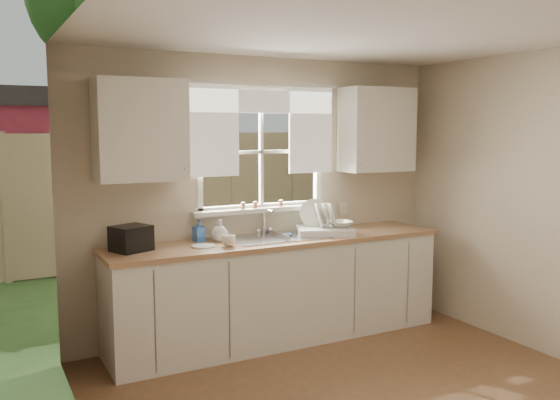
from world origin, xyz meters
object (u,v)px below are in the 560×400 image
soap_bottle_a (316,218)px  black_appliance (131,238)px  dish_rack (324,228)px  cup (229,241)px

soap_bottle_a → black_appliance: soap_bottle_a is taller
black_appliance → soap_bottle_a: bearing=-20.2°
dish_rack → soap_bottle_a: bearing=89.0°
soap_bottle_a → dish_rack: bearing=-97.4°
dish_rack → black_appliance: bearing=177.1°
dish_rack → cup: (-0.98, -0.09, -0.02)m
black_appliance → dish_rack: bearing=-25.4°
dish_rack → soap_bottle_a: dish_rack is taller
soap_bottle_a → cup: 1.01m
cup → black_appliance: (-0.75, 0.18, 0.05)m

